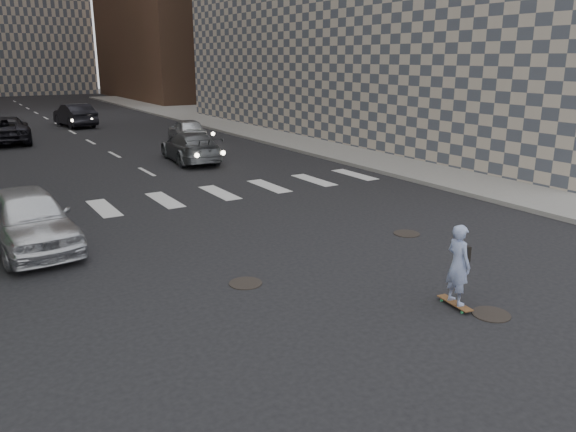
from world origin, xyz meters
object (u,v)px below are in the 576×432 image
object	(u,v)px
silver_sedan	(28,219)
traffic_car_e	(75,115)
traffic_car_b	(190,147)
skateboarder	(458,265)
traffic_car_c	(5,130)
traffic_car_d	(187,130)

from	to	relation	value
silver_sedan	traffic_car_e	size ratio (longest dim) A/B	0.94
traffic_car_b	traffic_car_e	bearing A→B (deg)	-78.56
skateboarder	traffic_car_b	size ratio (longest dim) A/B	0.35
traffic_car_b	traffic_car_c	bearing A→B (deg)	-52.74
skateboarder	traffic_car_e	world-z (taller)	skateboarder
silver_sedan	traffic_car_e	distance (m)	26.70
silver_sedan	traffic_car_b	xyz separation A→B (m)	(8.00, 9.26, -0.08)
traffic_car_b	traffic_car_e	size ratio (longest dim) A/B	0.99
traffic_car_c	traffic_car_d	world-z (taller)	traffic_car_c
silver_sedan	traffic_car_d	xyz separation A→B (m)	(10.19, 15.19, -0.10)
traffic_car_b	traffic_car_c	size ratio (longest dim) A/B	0.88
silver_sedan	traffic_car_b	size ratio (longest dim) A/B	0.96
silver_sedan	skateboarder	bearing A→B (deg)	-56.07
silver_sedan	traffic_car_b	bearing A→B (deg)	44.31
silver_sedan	traffic_car_e	bearing A→B (deg)	71.43
silver_sedan	traffic_car_c	world-z (taller)	silver_sedan
traffic_car_b	traffic_car_d	xyz separation A→B (m)	(2.19, 5.94, -0.02)
traffic_car_c	traffic_car_e	world-z (taller)	traffic_car_e
silver_sedan	traffic_car_c	xyz separation A→B (m)	(1.45, 19.94, -0.02)
skateboarder	traffic_car_b	xyz separation A→B (m)	(1.61, 17.21, -0.19)
silver_sedan	traffic_car_d	size ratio (longest dim) A/B	1.15
skateboarder	traffic_car_d	xyz separation A→B (m)	(3.80, 23.15, -0.20)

